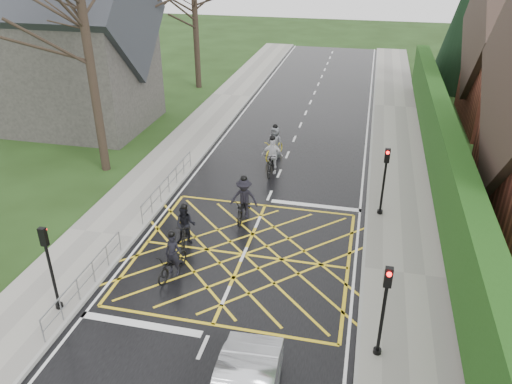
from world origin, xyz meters
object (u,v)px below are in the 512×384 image
at_px(cyclist_rear, 173,261).
at_px(cyclist_front, 272,159).
at_px(cyclist_lead, 275,146).
at_px(cyclist_mid, 244,203).
at_px(cyclist_back, 185,229).

bearing_deg(cyclist_rear, cyclist_front, 89.81).
bearing_deg(cyclist_lead, cyclist_front, -67.80).
bearing_deg(cyclist_mid, cyclist_rear, -110.07).
relative_size(cyclist_rear, cyclist_lead, 0.93).
relative_size(cyclist_rear, cyclist_back, 1.04).
bearing_deg(cyclist_front, cyclist_mid, -93.03).
height_order(cyclist_mid, cyclist_lead, cyclist_mid).
relative_size(cyclist_mid, cyclist_lead, 1.00).
relative_size(cyclist_mid, cyclist_front, 1.02).
xyz_separation_m(cyclist_front, cyclist_lead, (-0.24, 1.98, -0.09)).
relative_size(cyclist_rear, cyclist_front, 0.96).
height_order(cyclist_rear, cyclist_front, cyclist_front).
bearing_deg(cyclist_back, cyclist_front, 62.84).
distance_m(cyclist_back, cyclist_lead, 9.44).
bearing_deg(cyclist_front, cyclist_back, -105.09).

